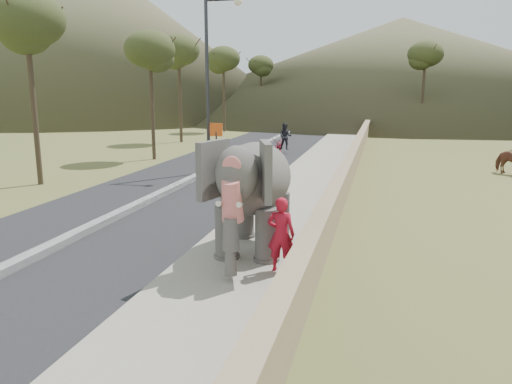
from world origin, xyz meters
TOP-DOWN VIEW (x-y plane):
  - ground at (0.00, 0.00)m, footprint 160.00×160.00m
  - road at (-5.00, 10.00)m, footprint 7.00×120.00m
  - median at (-5.00, 10.00)m, footprint 0.35×120.00m
  - walkway at (0.00, 10.00)m, footprint 3.00×120.00m
  - parapet at (1.65, 10.00)m, footprint 0.30×120.00m
  - lamppost at (-4.69, 11.58)m, footprint 1.76×0.36m
  - signboard at (-4.50, 11.26)m, footprint 0.60×0.08m
  - cow at (8.83, 14.62)m, footprint 1.74×1.59m
  - hill_left at (-38.00, 55.00)m, footprint 60.00×60.00m
  - hill_far at (5.00, 70.00)m, footprint 80.00×80.00m
  - elephant_and_man at (0.02, 0.81)m, footprint 2.26×3.86m
  - motorcyclist at (-3.01, 19.23)m, footprint 1.12×1.73m
  - trees at (1.64, 28.27)m, footprint 47.92×42.22m

SIDE VIEW (x-z plane):
  - ground at x=0.00m, z-range 0.00..0.00m
  - road at x=-5.00m, z-range 0.00..0.03m
  - walkway at x=0.00m, z-range 0.00..0.15m
  - median at x=-5.00m, z-range 0.00..0.22m
  - parapet at x=1.65m, z-range 0.00..1.10m
  - cow at x=8.83m, z-range 0.00..1.37m
  - motorcyclist at x=-3.01m, z-range -0.21..1.66m
  - elephant_and_man at x=0.02m, z-range 0.14..2.89m
  - signboard at x=-4.50m, z-range 0.44..2.84m
  - trees at x=1.64m, z-range -0.36..7.84m
  - lamppost at x=-4.69m, z-range 0.87..8.87m
  - hill_far at x=5.00m, z-range 0.00..14.00m
  - hill_left at x=-38.00m, z-range 0.00..22.00m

